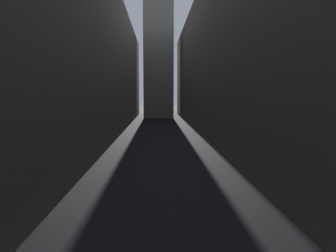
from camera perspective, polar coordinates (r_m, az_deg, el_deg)
name	(u,v)px	position (r m, az deg, el deg)	size (l,w,h in m)	color
ground_plane	(161,143)	(36.92, -1.32, -3.05)	(264.00, 264.00, 0.00)	black
building_block_left	(66,57)	(40.20, -17.82, 11.63)	(11.27, 108.00, 19.92)	#60594F
building_block_right	(251,55)	(40.38, 14.52, 12.11)	(10.66, 108.00, 20.50)	#60594F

